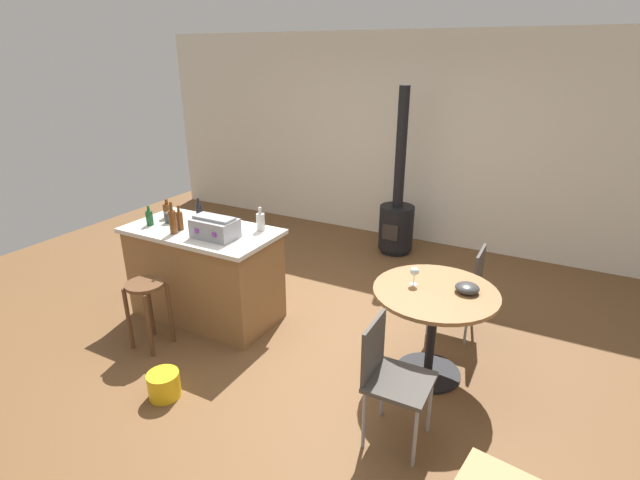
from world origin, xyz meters
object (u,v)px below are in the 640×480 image
(wooden_stool, at_px, (147,300))
(serving_bowl, at_px, (467,288))
(cup_1, at_px, (204,222))
(wine_glass, at_px, (414,272))
(cup_0, at_px, (169,218))
(bottle_5, at_px, (173,221))
(plastic_bucket, at_px, (164,385))
(kitchen_island, at_px, (205,273))
(dining_table, at_px, (434,311))
(toolbox, at_px, (215,228))
(folding_chair_near, at_px, (390,373))
(bottle_3, at_px, (149,218))
(bottle_0, at_px, (261,222))
(folding_chair_far, at_px, (463,284))
(bottle_2, at_px, (180,220))
(bottle_4, at_px, (199,211))
(wood_stove, at_px, (397,216))
(bottle_1, at_px, (167,210))

(wooden_stool, height_order, serving_bowl, serving_bowl)
(cup_1, distance_m, wine_glass, 2.01)
(cup_0, bearing_deg, bottle_5, -38.99)
(wine_glass, distance_m, plastic_bucket, 2.08)
(bottle_5, bearing_deg, kitchen_island, 55.98)
(dining_table, xyz_separation_m, toolbox, (-1.93, -0.21, 0.42))
(folding_chair_near, relative_size, bottle_3, 4.57)
(cup_1, xyz_separation_m, plastic_bucket, (0.50, -1.15, -0.86))
(dining_table, height_order, bottle_0, bottle_0)
(plastic_bucket, bearing_deg, cup_0, 129.17)
(wooden_stool, relative_size, folding_chair_far, 0.72)
(bottle_2, bearing_deg, bottle_5, -79.72)
(kitchen_island, height_order, cup_1, cup_1)
(serving_bowl, bearing_deg, bottle_4, 179.13)
(bottle_4, xyz_separation_m, bottle_5, (0.08, -0.43, 0.04))
(folding_chair_near, distance_m, wine_glass, 0.89)
(wooden_stool, bearing_deg, cup_1, 82.59)
(wooden_stool, distance_m, wood_stove, 3.26)
(folding_chair_near, height_order, cup_1, cup_1)
(bottle_0, distance_m, plastic_bucket, 1.60)
(folding_chair_far, bearing_deg, wine_glass, -109.03)
(kitchen_island, xyz_separation_m, cup_0, (-0.39, -0.00, 0.50))
(wooden_stool, bearing_deg, bottle_1, 119.59)
(toolbox, relative_size, bottle_3, 2.08)
(kitchen_island, bearing_deg, wood_stove, 65.88)
(toolbox, xyz_separation_m, cup_1, (-0.26, 0.15, -0.04))
(kitchen_island, xyz_separation_m, toolbox, (0.26, -0.10, 0.54))
(kitchen_island, bearing_deg, bottle_4, 133.74)
(bottle_5, bearing_deg, bottle_2, 100.28)
(folding_chair_near, distance_m, bottle_5, 2.37)
(wine_glass, xyz_separation_m, plastic_bucket, (-1.50, -1.22, -0.77))
(wooden_stool, height_order, bottle_0, bottle_0)
(bottle_3, relative_size, cup_0, 1.52)
(folding_chair_near, relative_size, bottle_2, 3.71)
(bottle_5, distance_m, cup_0, 0.33)
(dining_table, relative_size, folding_chair_far, 1.11)
(folding_chair_near, xyz_separation_m, bottle_2, (-2.28, 0.58, 0.49))
(folding_chair_far, distance_m, cup_1, 2.43)
(kitchen_island, distance_m, bottle_2, 0.57)
(toolbox, height_order, bottle_1, toolbox)
(bottle_5, xyz_separation_m, serving_bowl, (2.54, 0.39, -0.23))
(kitchen_island, relative_size, cup_1, 12.37)
(folding_chair_near, height_order, wine_glass, wine_glass)
(dining_table, xyz_separation_m, serving_bowl, (0.21, 0.08, 0.22))
(folding_chair_far, bearing_deg, kitchen_island, -159.58)
(serving_bowl, bearing_deg, cup_1, -176.65)
(bottle_2, xyz_separation_m, wine_glass, (2.17, 0.22, -0.13))
(wood_stove, height_order, cup_1, wood_stove)
(bottle_0, distance_m, cup_1, 0.54)
(wine_glass, bearing_deg, folding_chair_far, 70.97)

